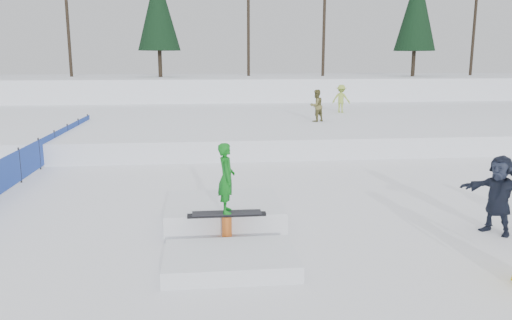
{
  "coord_description": "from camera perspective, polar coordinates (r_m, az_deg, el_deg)",
  "views": [
    {
      "loc": [
        -0.92,
        -10.95,
        3.73
      ],
      "look_at": [
        0.5,
        2.0,
        1.1
      ],
      "focal_mm": 35.0,
      "sensor_mm": 36.0,
      "label": 1
    }
  ],
  "objects": [
    {
      "name": "safety_fence",
      "position": [
        18.69,
        -23.52,
        0.66
      ],
      "size": [
        0.05,
        16.0,
        1.1
      ],
      "color": "#213D9B",
      "rests_on": "ground"
    },
    {
      "name": "treeline",
      "position": [
        40.04,
        4.17,
        16.72
      ],
      "size": [
        40.24,
        4.22,
        10.5
      ],
      "color": "black",
      "rests_on": "snow_berm"
    },
    {
      "name": "jib_rail_feature",
      "position": [
        10.86,
        -3.5,
        -7.0
      ],
      "size": [
        2.6,
        4.4,
        2.11
      ],
      "color": "white",
      "rests_on": "ground"
    },
    {
      "name": "walker_olive",
      "position": [
        24.14,
        6.91,
        6.19
      ],
      "size": [
        0.93,
        0.88,
        1.53
      ],
      "primitive_type": "imported",
      "rotation": [
        0.0,
        0.0,
        3.68
      ],
      "color": "brown",
      "rests_on": "snow_midrise"
    },
    {
      "name": "snow_berm",
      "position": [
        41.04,
        -5.0,
        7.85
      ],
      "size": [
        60.0,
        14.0,
        2.4
      ],
      "primitive_type": "cube",
      "color": "white",
      "rests_on": "ground"
    },
    {
      "name": "walker_ygreen",
      "position": [
        28.49,
        9.71,
        6.92
      ],
      "size": [
        1.16,
        1.01,
        1.55
      ],
      "primitive_type": "imported",
      "rotation": [
        0.0,
        0.0,
        2.61
      ],
      "color": "#9BB743",
      "rests_on": "snow_midrise"
    },
    {
      "name": "spectator_dark",
      "position": [
        12.0,
        25.98,
        -3.59
      ],
      "size": [
        1.31,
        1.62,
        1.73
      ],
      "primitive_type": "imported",
      "rotation": [
        0.0,
        0.0,
        -0.99
      ],
      "color": "#191F2F",
      "rests_on": "ground"
    },
    {
      "name": "ground",
      "position": [
        11.61,
        -1.39,
        -7.34
      ],
      "size": [
        120.0,
        120.0,
        0.0
      ],
      "primitive_type": "plane",
      "color": "white"
    },
    {
      "name": "snow_midrise",
      "position": [
        27.17,
        -4.27,
        4.35
      ],
      "size": [
        50.0,
        18.0,
        0.8
      ],
      "primitive_type": "cube",
      "color": "white",
      "rests_on": "ground"
    }
  ]
}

